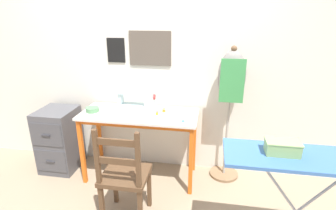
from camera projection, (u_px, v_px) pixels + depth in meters
ground_plane at (135, 190)px, 2.79m from camera, size 14.00×14.00×0.00m
wall_back at (145, 61)px, 2.91m from camera, size 10.00×0.07×2.55m
sewing_table at (139, 122)px, 2.79m from camera, size 1.24×0.52×0.78m
sewing_machine at (138, 100)px, 2.77m from camera, size 0.40×0.16×0.30m
fabric_bowl at (92, 109)px, 2.81m from camera, size 0.14×0.14×0.05m
scissors at (185, 122)px, 2.55m from camera, size 0.12×0.10×0.01m
thread_spool_near_machine at (157, 113)px, 2.72m from camera, size 0.04×0.04×0.04m
thread_spool_mid_table at (164, 110)px, 2.80m from camera, size 0.04×0.04×0.04m
wooden_chair at (124, 176)px, 2.27m from camera, size 0.40×0.38×0.94m
filing_cabinet at (60, 139)px, 3.09m from camera, size 0.40×0.46×0.74m
dress_form at (231, 87)px, 2.69m from camera, size 0.32×0.32×1.48m
ironing_board at (306, 163)px, 1.75m from camera, size 1.09×0.37×0.89m
storage_box at (282, 147)px, 1.75m from camera, size 0.23×0.13×0.09m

